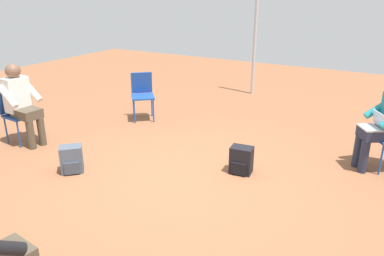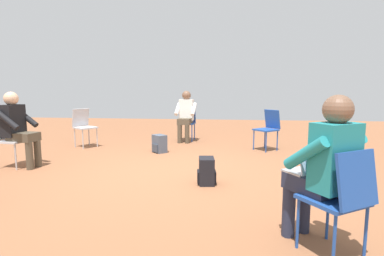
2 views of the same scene
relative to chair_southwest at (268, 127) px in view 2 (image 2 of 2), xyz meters
The scene contains 11 objects.
ground_plane 2.61m from the chair_southwest, 47.37° to the left, with size 16.35×16.35×0.00m, color brown.
chair_southwest is the anchor object (origin of this frame).
chair_northwest 4.13m from the chair_southwest, 89.69° to the left, with size 0.56×0.58×0.85m.
chair_south 2.11m from the chair_southwest, 28.65° to the right, with size 0.43×0.47×0.85m.
chair_east 4.80m from the chair_southwest, 23.28° to the left, with size 0.48×0.44×0.85m.
chair_southeast 4.03m from the chair_southwest, ahead, with size 0.58×0.57×0.85m.
person_with_laptop 3.99m from the chair_southwest, 88.38° to the left, with size 0.63×0.64×1.24m.
person_in_white 2.06m from the chair_southwest, 24.40° to the right, with size 0.52×0.54×1.24m.
person_in_black 4.66m from the chair_southwest, 24.30° to the left, with size 0.55×0.53×1.24m.
backpack_near_laptop_user 2.71m from the chair_southwest, 65.07° to the left, with size 0.27×0.30×0.36m.
backpack_by_empty_chair 2.30m from the chair_southwest, 12.95° to the left, with size 0.34×0.34×0.36m.
Camera 2 is at (-0.85, 4.50, 1.28)m, focal length 28.00 mm.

